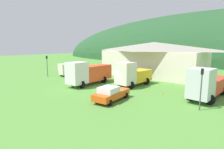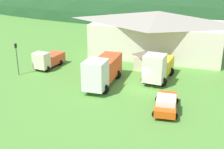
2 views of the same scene
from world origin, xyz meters
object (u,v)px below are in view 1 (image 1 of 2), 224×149
object	(u,v)px
heavy_rig_striped	(132,74)
traffic_cone_mid_row	(121,89)
tow_truck_silver	(207,84)
traffic_cone_near_pickup	(163,94)
traffic_light_east	(201,85)
light_truck_cream	(70,70)
traffic_light_west	(47,64)
service_pickup_orange	(111,93)
play_shed_cream	(133,73)
depot_building	(154,58)
heavy_rig_white	(88,73)

from	to	relation	value
heavy_rig_striped	traffic_cone_mid_row	world-z (taller)	heavy_rig_striped
tow_truck_silver	traffic_cone_near_pickup	distance (m)	5.15
traffic_light_east	traffic_cone_mid_row	world-z (taller)	traffic_light_east
tow_truck_silver	light_truck_cream	bearing A→B (deg)	-85.66
traffic_light_west	traffic_cone_mid_row	size ratio (longest dim) A/B	8.89
traffic_light_west	service_pickup_orange	bearing A→B (deg)	-11.77
tow_truck_silver	play_shed_cream	bearing A→B (deg)	-102.69
depot_building	service_pickup_orange	xyz separation A→B (m)	(4.53, -19.03, -2.66)
heavy_rig_striped	tow_truck_silver	xyz separation A→B (m)	(10.28, -0.11, -0.03)
heavy_rig_white	service_pickup_orange	distance (m)	9.16
service_pickup_orange	traffic_light_west	world-z (taller)	traffic_light_west
heavy_rig_striped	traffic_light_east	size ratio (longest dim) A/B	1.67
depot_building	traffic_light_west	xyz separation A→B (m)	(-15.01, -14.95, -0.96)
service_pickup_orange	traffic_cone_near_pickup	world-z (taller)	service_pickup_orange
heavy_rig_white	service_pickup_orange	bearing A→B (deg)	61.07
service_pickup_orange	light_truck_cream	bearing A→B (deg)	-119.85
heavy_rig_striped	traffic_light_west	world-z (taller)	traffic_light_west
play_shed_cream	traffic_cone_mid_row	bearing A→B (deg)	-70.90
heavy_rig_striped	traffic_cone_mid_row	size ratio (longest dim) A/B	14.47
traffic_cone_near_pickup	light_truck_cream	bearing A→B (deg)	175.96
traffic_cone_mid_row	service_pickup_orange	bearing A→B (deg)	-65.12
light_truck_cream	traffic_light_east	size ratio (longest dim) A/B	1.27
play_shed_cream	tow_truck_silver	xyz separation A→B (m)	(12.57, -3.91, 0.42)
heavy_rig_striped	traffic_cone_near_pickup	size ratio (longest dim) A/B	13.19
heavy_rig_striped	service_pickup_orange	world-z (taller)	heavy_rig_striped
traffic_light_west	traffic_cone_near_pickup	xyz separation A→B (m)	(22.88, 2.16, -2.53)
light_truck_cream	heavy_rig_white	size ratio (longest dim) A/B	0.63
light_truck_cream	service_pickup_orange	size ratio (longest dim) A/B	1.00
light_truck_cream	heavy_rig_striped	distance (m)	15.06
traffic_cone_mid_row	heavy_rig_white	bearing A→B (deg)	-170.58
heavy_rig_striped	traffic_cone_mid_row	distance (m)	3.14
play_shed_cream	light_truck_cream	world-z (taller)	play_shed_cream
depot_building	traffic_cone_near_pickup	distance (m)	15.42
depot_building	traffic_light_west	world-z (taller)	depot_building
play_shed_cream	traffic_light_west	size ratio (longest dim) A/B	0.74
depot_building	traffic_cone_mid_row	world-z (taller)	depot_building
traffic_light_west	light_truck_cream	bearing A→B (deg)	58.58
heavy_rig_striped	light_truck_cream	bearing A→B (deg)	-85.57
play_shed_cream	heavy_rig_striped	world-z (taller)	heavy_rig_striped
heavy_rig_striped	traffic_cone_mid_row	xyz separation A→B (m)	(-0.09, -2.58, -1.79)
depot_building	service_pickup_orange	distance (m)	19.74
light_truck_cream	traffic_cone_mid_row	bearing A→B (deg)	86.75
service_pickup_orange	traffic_light_west	xyz separation A→B (m)	(-19.54, 4.07, 1.70)
play_shed_cream	service_pickup_orange	xyz separation A→B (m)	(4.58, -11.49, -0.51)
traffic_light_west	traffic_light_east	bearing A→B (deg)	-2.14
heavy_rig_striped	traffic_cone_near_pickup	world-z (taller)	heavy_rig_striped
service_pickup_orange	traffic_cone_mid_row	size ratio (longest dim) A/B	10.97
light_truck_cream	traffic_light_west	size ratio (longest dim) A/B	1.24
tow_truck_silver	traffic_cone_near_pickup	bearing A→B (deg)	-69.20
light_truck_cream	traffic_light_east	distance (m)	26.23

